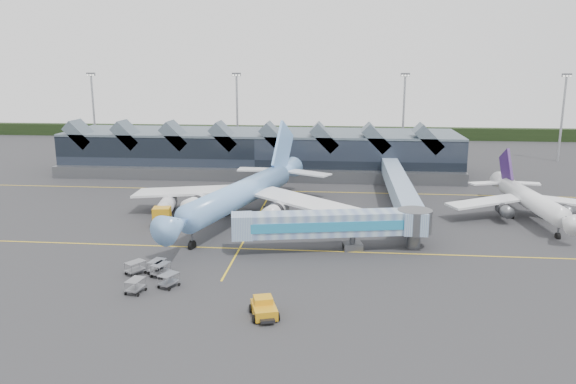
# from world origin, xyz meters

# --- Properties ---
(ground) EXTENTS (260.00, 260.00, 0.00)m
(ground) POSITION_xyz_m (0.00, 0.00, 0.00)
(ground) COLOR #262729
(ground) RESTS_ON ground
(taxi_stripes) EXTENTS (120.00, 60.00, 0.01)m
(taxi_stripes) POSITION_xyz_m (0.00, 10.00, 0.01)
(taxi_stripes) COLOR yellow
(taxi_stripes) RESTS_ON ground
(tree_line_far) EXTENTS (260.00, 4.00, 4.00)m
(tree_line_far) POSITION_xyz_m (0.00, 110.00, 2.00)
(tree_line_far) COLOR black
(tree_line_far) RESTS_ON ground
(terminal) EXTENTS (90.00, 22.25, 12.52)m
(terminal) POSITION_xyz_m (-5.07, 47.35, 4.88)
(terminal) COLOR black
(terminal) RESTS_ON ground
(light_masts) EXTENTS (132.40, 42.56, 22.45)m
(light_masts) POSITION_xyz_m (21.00, 62.80, 12.49)
(light_masts) COLOR #94979C
(light_masts) RESTS_ON ground
(main_airliner) EXTENTS (38.83, 45.59, 14.89)m
(main_airliner) POSITION_xyz_m (-1.91, 7.78, 4.38)
(main_airliner) COLOR #73ADE9
(main_airliner) RESTS_ON ground
(regional_jet) EXTENTS (27.47, 30.04, 10.31)m
(regional_jet) POSITION_xyz_m (44.44, 11.96, 3.27)
(regional_jet) COLOR white
(regional_jet) RESTS_ON ground
(jet_bridge) EXTENTS (27.24, 8.94, 5.51)m
(jet_bridge) POSITION_xyz_m (14.25, -7.15, 3.64)
(jet_bridge) COLOR #6A83B0
(jet_bridge) RESTS_ON ground
(fuel_truck) EXTENTS (4.14, 10.63, 3.53)m
(fuel_truck) POSITION_xyz_m (-14.42, 5.09, 1.98)
(fuel_truck) COLOR black
(fuel_truck) RESTS_ON ground
(pushback_tug) EXTENTS (3.51, 4.56, 1.85)m
(pushback_tug) POSITION_xyz_m (6.28, -28.69, 0.83)
(pushback_tug) COLOR orange
(pushback_tug) RESTS_ON ground
(baggage_carts) EXTENTS (7.63, 8.70, 1.59)m
(baggage_carts) POSITION_xyz_m (-8.15, -20.48, 0.90)
(baggage_carts) COLOR gray
(baggage_carts) RESTS_ON ground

